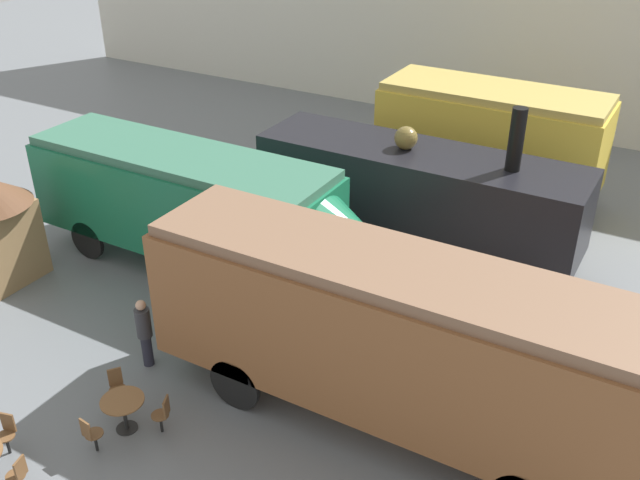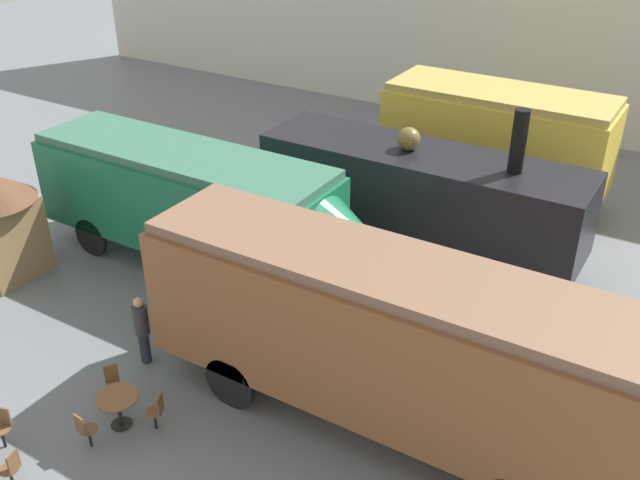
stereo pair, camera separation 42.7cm
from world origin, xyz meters
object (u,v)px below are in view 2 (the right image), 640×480
Objects in this scene: passenger_coach_wooden at (388,335)px; cafe_table_mid at (118,402)px; cafe_chair_0 at (3,425)px; passenger_coach_vintage at (497,137)px; visitor_person at (142,327)px; streamlined_locomotive at (208,204)px; steam_locomotive at (421,191)px.

cafe_table_mid is at bearing -148.70° from passenger_coach_wooden.
cafe_chair_0 is (-6.10, -4.34, -1.76)m from passenger_coach_wooden.
visitor_person is (-3.81, -12.23, -1.28)m from passenger_coach_vintage.
passenger_coach_vintage is 9.66m from streamlined_locomotive.
cafe_chair_0 is (-4.34, -15.58, -1.72)m from passenger_coach_vintage.
passenger_coach_wooden is 5.60m from cafe_table_mid.
streamlined_locomotive reaches higher than visitor_person.
steam_locomotive is 8.51m from visitor_person.
streamlined_locomotive is 7.55m from cafe_chair_0.
steam_locomotive is 10.50× the size of cafe_chair_0.
visitor_person is (-1.00, 1.79, 0.35)m from cafe_table_mid.
passenger_coach_wooden reaches higher than cafe_table_mid.
streamlined_locomotive is (-5.08, -8.21, -0.23)m from passenger_coach_vintage.
passenger_coach_vintage reaches higher than cafe_chair_0.
passenger_coach_wooden is at bearing 10.06° from visitor_person.
passenger_coach_vintage is 14.39m from cafe_table_mid.
streamlined_locomotive is 6.39m from cafe_table_mid.
passenger_coach_wooden is at bearing -23.93° from streamlined_locomotive.
cafe_chair_0 is at bearing -134.53° from cafe_table_mid.
passenger_coach_vintage is 4.45m from steam_locomotive.
passenger_coach_vintage is at bearing 58.23° from streamlined_locomotive.
steam_locomotive is 11.86m from cafe_chair_0.
passenger_coach_wooden reaches higher than streamlined_locomotive.
passenger_coach_vintage is 8.01× the size of cafe_table_mid.
passenger_coach_wooden reaches higher than visitor_person.
steam_locomotive is 7.26m from passenger_coach_wooden.
passenger_coach_vintage is 0.65× the size of streamlined_locomotive.
streamlined_locomotive is 6.22× the size of visitor_person.
passenger_coach_wooden is (1.75, -11.24, 0.04)m from passenger_coach_vintage.
passenger_coach_vintage is at bearing 98.87° from passenger_coach_wooden.
steam_locomotive is at bearing -98.21° from passenger_coach_vintage.
cafe_table_mid is at bearing -68.66° from streamlined_locomotive.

